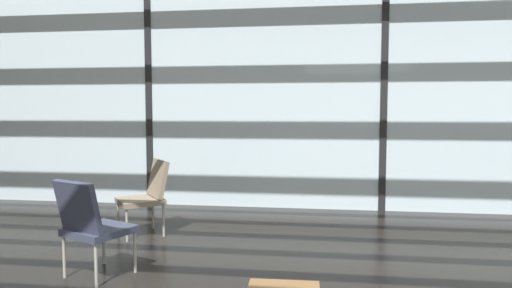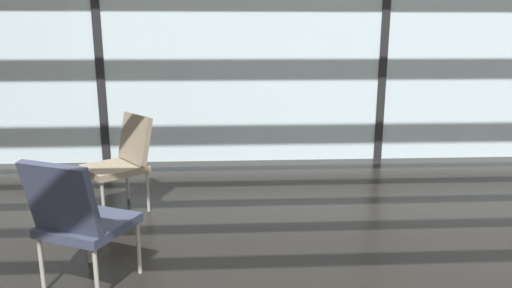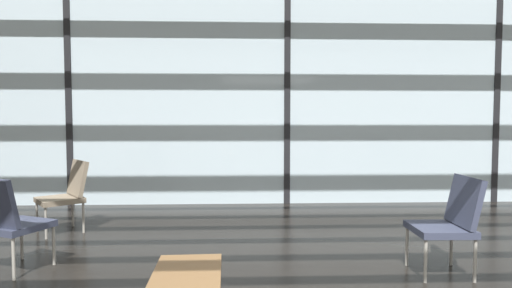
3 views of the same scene
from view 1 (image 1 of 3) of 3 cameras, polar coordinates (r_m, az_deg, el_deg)
glass_curtain_wall at (r=6.75m, az=15.85°, el=6.77°), size 14.00×0.08×3.54m
window_mullion_0 at (r=7.16m, az=-13.31°, el=6.66°), size 0.10×0.12×3.54m
window_mullion_1 at (r=6.75m, az=15.85°, el=6.77°), size 0.10×0.12×3.54m
parked_airplane at (r=11.82m, az=9.98°, el=5.86°), size 11.17×3.60×3.60m
lounge_chair_0 at (r=5.46m, az=-13.56°, el=-5.97°), size 0.71×0.70×0.87m
lounge_chair_2 at (r=4.18m, az=-20.19°, el=-9.27°), size 0.65×0.68×0.87m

